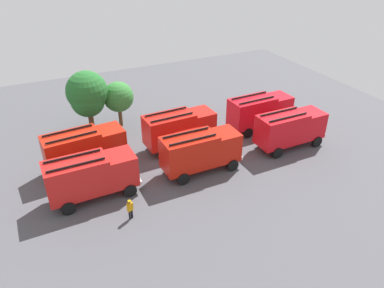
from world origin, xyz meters
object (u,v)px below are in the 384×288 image
(fire_truck_1, at_px, (200,150))
(traffic_cone_1, at_px, (182,131))
(tree_1, at_px, (87,92))
(fire_truck_2, at_px, (290,128))
(fire_truck_0, at_px, (91,175))
(firefighter_1, at_px, (84,145))
(tree_2, at_px, (118,97))
(traffic_cone_0, at_px, (202,127))
(fire_truck_3, at_px, (85,147))
(fire_truck_4, at_px, (179,128))
(tree_0, at_px, (88,100))
(firefighter_0, at_px, (130,209))
(fire_truck_5, at_px, (260,110))

(fire_truck_1, xyz_separation_m, traffic_cone_1, (1.30, 7.08, -1.80))
(tree_1, bearing_deg, fire_truck_2, -35.25)
(fire_truck_0, bearing_deg, firefighter_1, 83.38)
(tree_2, distance_m, traffic_cone_0, 9.55)
(fire_truck_3, bearing_deg, tree_1, 69.28)
(fire_truck_2, height_order, tree_2, tree_2)
(fire_truck_3, relative_size, tree_2, 1.46)
(fire_truck_1, xyz_separation_m, fire_truck_3, (-9.09, 4.82, 0.00))
(fire_truck_4, relative_size, tree_0, 1.34)
(firefighter_0, bearing_deg, fire_truck_4, -65.30)
(fire_truck_0, height_order, traffic_cone_1, fire_truck_0)
(fire_truck_2, distance_m, firefighter_1, 20.03)
(fire_truck_0, xyz_separation_m, firefighter_1, (0.64, 7.00, -1.11))
(fire_truck_2, relative_size, fire_truck_4, 0.99)
(fire_truck_0, relative_size, tree_2, 1.44)
(fire_truck_4, xyz_separation_m, tree_2, (-3.99, 7.09, 1.24))
(fire_truck_5, bearing_deg, traffic_cone_1, 161.52)
(fire_truck_2, bearing_deg, fire_truck_4, 153.88)
(fire_truck_1, distance_m, tree_1, 14.14)
(fire_truck_5, distance_m, tree_1, 18.23)
(fire_truck_1, relative_size, fire_truck_4, 0.99)
(traffic_cone_0, bearing_deg, traffic_cone_1, 178.16)
(fire_truck_4, relative_size, tree_1, 1.10)
(fire_truck_2, relative_size, tree_1, 1.09)
(fire_truck_1, distance_m, fire_truck_5, 10.52)
(fire_truck_1, bearing_deg, fire_truck_3, 151.52)
(fire_truck_1, distance_m, traffic_cone_1, 7.42)
(firefighter_0, bearing_deg, traffic_cone_1, -62.47)
(fire_truck_0, relative_size, firefighter_1, 3.94)
(fire_truck_1, height_order, tree_1, tree_1)
(traffic_cone_1, bearing_deg, fire_truck_2, -39.47)
(traffic_cone_0, bearing_deg, fire_truck_2, -48.62)
(fire_truck_2, xyz_separation_m, fire_truck_4, (-9.79, 4.64, 0.00))
(tree_0, bearing_deg, fire_truck_5, -22.77)
(traffic_cone_0, bearing_deg, firefighter_0, -137.06)
(firefighter_0, relative_size, traffic_cone_1, 2.38)
(firefighter_1, distance_m, traffic_cone_0, 12.56)
(tree_0, xyz_separation_m, traffic_cone_1, (8.51, -4.58, -3.32))
(tree_0, bearing_deg, tree_1, 71.75)
(fire_truck_3, bearing_deg, tree_0, 69.43)
(fire_truck_2, bearing_deg, fire_truck_5, 94.09)
(traffic_cone_0, bearing_deg, fire_truck_4, -148.03)
(fire_truck_5, xyz_separation_m, traffic_cone_0, (-5.72, 2.33, -1.80))
(fire_truck_4, bearing_deg, fire_truck_0, -157.70)
(firefighter_0, relative_size, tree_1, 0.25)
(fire_truck_4, height_order, traffic_cone_0, fire_truck_4)
(fire_truck_5, bearing_deg, fire_truck_0, -168.91)
(fire_truck_0, xyz_separation_m, traffic_cone_1, (10.77, 6.79, -1.80))
(fire_truck_0, height_order, fire_truck_5, same)
(fire_truck_1, distance_m, firefighter_0, 8.40)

